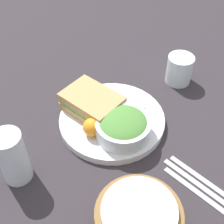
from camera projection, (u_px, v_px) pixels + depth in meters
ground_plane at (112, 123)px, 0.83m from camera, size 4.00×4.00×0.00m
plate at (112, 120)px, 0.82m from camera, size 0.28×0.28×0.02m
sandwich at (92, 103)px, 0.82m from camera, size 0.17×0.13×0.05m
salad_bowl at (123, 126)px, 0.76m from camera, size 0.14×0.14×0.06m
dressing_cup at (137, 108)px, 0.82m from camera, size 0.05×0.05×0.03m
orange_wedge at (92, 127)px, 0.76m from camera, size 0.05×0.05×0.05m
drink_glass at (12, 157)px, 0.67m from camera, size 0.07×0.07×0.14m
bread_basket at (138, 220)px, 0.60m from camera, size 0.17×0.17×0.08m
fork at (206, 182)px, 0.70m from camera, size 0.19×0.07×0.01m
knife at (202, 187)px, 0.69m from camera, size 0.20×0.07×0.01m
spoon at (197, 192)px, 0.68m from camera, size 0.17×0.06×0.01m
water_glass at (179, 69)px, 0.92m from camera, size 0.08×0.08×0.09m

